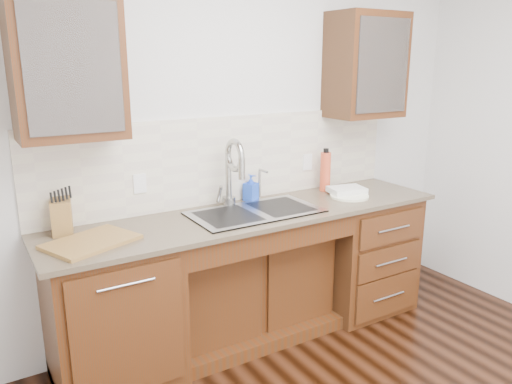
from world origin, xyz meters
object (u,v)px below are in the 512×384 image
knife_block (62,216)px  cutting_board (91,242)px  plate (349,196)px  soap_bottle (251,188)px  water_bottle (325,172)px

knife_block → cutting_board: 0.29m
plate → cutting_board: size_ratio=0.61×
cutting_board → knife_block: bearing=109.7°
plate → cutting_board: (-1.82, 0.00, 0.00)m
soap_bottle → knife_block: size_ratio=0.94×
cutting_board → water_bottle: bearing=7.6°
soap_bottle → plate: (0.65, -0.29, -0.09)m
knife_block → cutting_board: size_ratio=0.44×
soap_bottle → water_bottle: (0.62, -0.05, 0.05)m
soap_bottle → cutting_board: soap_bottle is taller
plate → knife_block: (-1.91, 0.26, 0.09)m
plate → soap_bottle: bearing=155.9°
water_bottle → cutting_board: 1.81m
water_bottle → knife_block: 1.88m
water_bottle → cutting_board: size_ratio=0.64×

